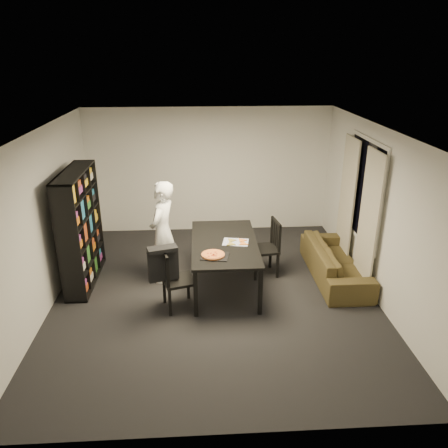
{
  "coord_description": "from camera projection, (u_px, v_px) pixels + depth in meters",
  "views": [
    {
      "loc": [
        -0.22,
        -6.07,
        3.65
      ],
      "look_at": [
        0.17,
        0.39,
        1.05
      ],
      "focal_mm": 35.0,
      "sensor_mm": 36.0,
      "label": 1
    }
  ],
  "objects": [
    {
      "name": "pepperoni_pizza",
      "position": [
        213.0,
        255.0,
        6.49
      ],
      "size": [
        0.35,
        0.35,
        0.03
      ],
      "rotation": [
        0.0,
        0.0,
        0.05
      ],
      "color": "#A2582F",
      "rests_on": "dining_table"
    },
    {
      "name": "chair_right",
      "position": [
        269.0,
        244.0,
        7.45
      ],
      "size": [
        0.52,
        0.52,
        0.98
      ],
      "rotation": [
        0.0,
        0.0,
        -1.41
      ],
      "color": "black",
      "rests_on": "room"
    },
    {
      "name": "bookshelf",
      "position": [
        80.0,
        228.0,
        7.07
      ],
      "size": [
        0.35,
        1.5,
        1.9
      ],
      "primitive_type": "cube",
      "color": "black",
      "rests_on": "room"
    },
    {
      "name": "chair_left",
      "position": [
        173.0,
        276.0,
        6.42
      ],
      "size": [
        0.55,
        0.55,
        0.96
      ],
      "rotation": [
        0.0,
        0.0,
        1.86
      ],
      "color": "black",
      "rests_on": "room"
    },
    {
      "name": "pizza_slices",
      "position": [
        237.0,
        242.0,
        6.94
      ],
      "size": [
        0.43,
        0.39,
        0.01
      ],
      "primitive_type": null,
      "rotation": [
        0.0,
        0.0,
        -0.23
      ],
      "color": "#C67A3E",
      "rests_on": "dining_table"
    },
    {
      "name": "sofa",
      "position": [
        335.0,
        262.0,
        7.42
      ],
      "size": [
        0.77,
        1.96,
        0.57
      ],
      "primitive_type": "imported",
      "rotation": [
        0.0,
        0.0,
        1.57
      ],
      "color": "#3E3C19",
      "rests_on": "room"
    },
    {
      "name": "baking_tray",
      "position": [
        215.0,
        256.0,
        6.49
      ],
      "size": [
        0.46,
        0.4,
        0.01
      ],
      "primitive_type": "cube",
      "rotation": [
        0.0,
        0.0,
        -0.21
      ],
      "color": "black",
      "rests_on": "dining_table"
    },
    {
      "name": "window_pane",
      "position": [
        364.0,
        191.0,
        7.13
      ],
      "size": [
        0.02,
        1.4,
        1.6
      ],
      "primitive_type": "cube",
      "color": "black",
      "rests_on": "room"
    },
    {
      "name": "draped_jacket",
      "position": [
        163.0,
        262.0,
        6.29
      ],
      "size": [
        0.46,
        0.3,
        0.53
      ],
      "rotation": [
        0.0,
        0.0,
        1.86
      ],
      "color": "black",
      "rests_on": "chair_left"
    },
    {
      "name": "window_frame",
      "position": [
        364.0,
        191.0,
        7.13
      ],
      "size": [
        0.03,
        1.52,
        1.72
      ],
      "primitive_type": "cube",
      "color": "white",
      "rests_on": "room"
    },
    {
      "name": "dining_table",
      "position": [
        224.0,
        246.0,
        7.0
      ],
      "size": [
        1.04,
        1.87,
        0.78
      ],
      "color": "black",
      "rests_on": "room"
    },
    {
      "name": "room",
      "position": [
        214.0,
        218.0,
        6.51
      ],
      "size": [
        5.01,
        5.51,
        2.61
      ],
      "color": "black",
      "rests_on": "ground"
    },
    {
      "name": "curtain_right",
      "position": [
        347.0,
        201.0,
        7.74
      ],
      "size": [
        0.03,
        0.7,
        2.25
      ],
      "primitive_type": "cube",
      "color": "beige",
      "rests_on": "room"
    },
    {
      "name": "curtain_left",
      "position": [
        368.0,
        222.0,
        6.77
      ],
      "size": [
        0.03,
        0.7,
        2.25
      ],
      "primitive_type": "cube",
      "color": "beige",
      "rests_on": "room"
    },
    {
      "name": "person",
      "position": [
        163.0,
        232.0,
        7.14
      ],
      "size": [
        0.59,
        0.73,
        1.72
      ],
      "primitive_type": "imported",
      "rotation": [
        0.0,
        0.0,
        -1.9
      ],
      "color": "white",
      "rests_on": "room"
    },
    {
      "name": "kitchen_towel",
      "position": [
        236.0,
        242.0,
        6.96
      ],
      "size": [
        0.45,
        0.37,
        0.01
      ],
      "primitive_type": "cube",
      "rotation": [
        0.0,
        0.0,
        -0.18
      ],
      "color": "silver",
      "rests_on": "dining_table"
    }
  ]
}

